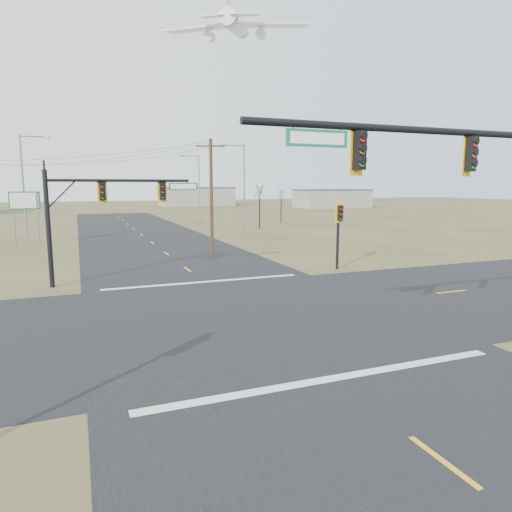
{
  "coord_description": "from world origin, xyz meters",
  "views": [
    {
      "loc": [
        -6.96,
        -18.84,
        5.83
      ],
      "look_at": [
        0.82,
        1.0,
        2.51
      ],
      "focal_mm": 32.0,
      "sensor_mm": 36.0,
      "label": 1
    }
  ],
  "objects_px": {
    "pedestal_signal_ne": "(339,221)",
    "mast_arm_far": "(104,202)",
    "streetlight_a": "(242,186)",
    "bare_tree_c": "(260,190)",
    "mast_arm_near": "(480,187)",
    "highway_sign": "(25,207)",
    "streetlight_c": "(25,180)",
    "utility_pole_near": "(211,195)",
    "bare_tree_d": "(281,193)",
    "streetlight_b": "(198,185)"
  },
  "relations": [
    {
      "from": "pedestal_signal_ne",
      "to": "mast_arm_far",
      "type": "bearing_deg",
      "value": -175.91
    },
    {
      "from": "streetlight_a",
      "to": "bare_tree_c",
      "type": "distance_m",
      "value": 11.83
    },
    {
      "from": "mast_arm_near",
      "to": "bare_tree_c",
      "type": "xyz_separation_m",
      "value": [
        11.26,
        46.62,
        -0.55
      ]
    },
    {
      "from": "highway_sign",
      "to": "streetlight_c",
      "type": "bearing_deg",
      "value": 86.46
    },
    {
      "from": "utility_pole_near",
      "to": "streetlight_c",
      "type": "distance_m",
      "value": 26.13
    },
    {
      "from": "mast_arm_far",
      "to": "streetlight_a",
      "type": "distance_m",
      "value": 24.53
    },
    {
      "from": "mast_arm_near",
      "to": "bare_tree_d",
      "type": "height_order",
      "value": "mast_arm_near"
    },
    {
      "from": "utility_pole_near",
      "to": "streetlight_b",
      "type": "xyz_separation_m",
      "value": [
        6.76,
        31.31,
        0.84
      ]
    },
    {
      "from": "streetlight_a",
      "to": "streetlight_b",
      "type": "height_order",
      "value": "streetlight_b"
    },
    {
      "from": "pedestal_signal_ne",
      "to": "streetlight_c",
      "type": "height_order",
      "value": "streetlight_c"
    },
    {
      "from": "pedestal_signal_ne",
      "to": "bare_tree_d",
      "type": "bearing_deg",
      "value": 79.73
    },
    {
      "from": "bare_tree_d",
      "to": "utility_pole_near",
      "type": "bearing_deg",
      "value": -124.78
    },
    {
      "from": "pedestal_signal_ne",
      "to": "utility_pole_near",
      "type": "distance_m",
      "value": 11.94
    },
    {
      "from": "highway_sign",
      "to": "streetlight_b",
      "type": "height_order",
      "value": "streetlight_b"
    },
    {
      "from": "highway_sign",
      "to": "streetlight_a",
      "type": "xyz_separation_m",
      "value": [
        21.63,
        -2.4,
        1.98
      ]
    },
    {
      "from": "mast_arm_near",
      "to": "bare_tree_c",
      "type": "distance_m",
      "value": 47.96
    },
    {
      "from": "pedestal_signal_ne",
      "to": "bare_tree_c",
      "type": "height_order",
      "value": "bare_tree_c"
    },
    {
      "from": "pedestal_signal_ne",
      "to": "bare_tree_c",
      "type": "distance_m",
      "value": 31.02
    },
    {
      "from": "bare_tree_d",
      "to": "streetlight_a",
      "type": "bearing_deg",
      "value": -126.3
    },
    {
      "from": "mast_arm_near",
      "to": "highway_sign",
      "type": "relative_size",
      "value": 2.22
    },
    {
      "from": "streetlight_b",
      "to": "bare_tree_d",
      "type": "height_order",
      "value": "streetlight_b"
    },
    {
      "from": "highway_sign",
      "to": "bare_tree_d",
      "type": "relative_size",
      "value": 0.9
    },
    {
      "from": "utility_pole_near",
      "to": "streetlight_b",
      "type": "distance_m",
      "value": 32.05
    },
    {
      "from": "mast_arm_far",
      "to": "bare_tree_c",
      "type": "bearing_deg",
      "value": 47.04
    },
    {
      "from": "streetlight_c",
      "to": "bare_tree_d",
      "type": "relative_size",
      "value": 1.96
    },
    {
      "from": "mast_arm_far",
      "to": "streetlight_b",
      "type": "distance_m",
      "value": 43.21
    },
    {
      "from": "bare_tree_d",
      "to": "bare_tree_c",
      "type": "bearing_deg",
      "value": -133.07
    },
    {
      "from": "mast_arm_far",
      "to": "bare_tree_d",
      "type": "bearing_deg",
      "value": 45.69
    },
    {
      "from": "pedestal_signal_ne",
      "to": "bare_tree_d",
      "type": "relative_size",
      "value": 0.8
    },
    {
      "from": "bare_tree_d",
      "to": "mast_arm_far",
      "type": "bearing_deg",
      "value": -127.76
    },
    {
      "from": "pedestal_signal_ne",
      "to": "bare_tree_d",
      "type": "distance_m",
      "value": 39.15
    },
    {
      "from": "highway_sign",
      "to": "streetlight_a",
      "type": "relative_size",
      "value": 0.51
    },
    {
      "from": "pedestal_signal_ne",
      "to": "streetlight_a",
      "type": "xyz_separation_m",
      "value": [
        0.14,
        20.2,
        2.38
      ]
    },
    {
      "from": "mast_arm_far",
      "to": "highway_sign",
      "type": "height_order",
      "value": "mast_arm_far"
    },
    {
      "from": "streetlight_a",
      "to": "bare_tree_d",
      "type": "xyz_separation_m",
      "value": [
        12.39,
        16.86,
        -1.04
      ]
    },
    {
      "from": "streetlight_c",
      "to": "bare_tree_d",
      "type": "height_order",
      "value": "streetlight_c"
    },
    {
      "from": "utility_pole_near",
      "to": "highway_sign",
      "type": "height_order",
      "value": "utility_pole_near"
    },
    {
      "from": "mast_arm_far",
      "to": "streetlight_c",
      "type": "height_order",
      "value": "streetlight_c"
    },
    {
      "from": "highway_sign",
      "to": "streetlight_c",
      "type": "height_order",
      "value": "streetlight_c"
    },
    {
      "from": "mast_arm_near",
      "to": "streetlight_a",
      "type": "height_order",
      "value": "streetlight_a"
    },
    {
      "from": "mast_arm_far",
      "to": "bare_tree_c",
      "type": "relative_size",
      "value": 1.33
    },
    {
      "from": "mast_arm_near",
      "to": "bare_tree_d",
      "type": "distance_m",
      "value": 56.17
    },
    {
      "from": "mast_arm_near",
      "to": "utility_pole_near",
      "type": "bearing_deg",
      "value": 73.12
    },
    {
      "from": "mast_arm_far",
      "to": "pedestal_signal_ne",
      "type": "height_order",
      "value": "mast_arm_far"
    },
    {
      "from": "highway_sign",
      "to": "streetlight_c",
      "type": "distance_m",
      "value": 8.65
    },
    {
      "from": "streetlight_c",
      "to": "bare_tree_c",
      "type": "relative_size",
      "value": 1.71
    },
    {
      "from": "utility_pole_near",
      "to": "mast_arm_far",
      "type": "bearing_deg",
      "value": -135.49
    },
    {
      "from": "mast_arm_far",
      "to": "streetlight_c",
      "type": "xyz_separation_m",
      "value": [
        -6.74,
        29.67,
        1.56
      ]
    },
    {
      "from": "streetlight_c",
      "to": "streetlight_b",
      "type": "bearing_deg",
      "value": 49.89
    },
    {
      "from": "streetlight_b",
      "to": "streetlight_c",
      "type": "bearing_deg",
      "value": -158.11
    }
  ]
}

